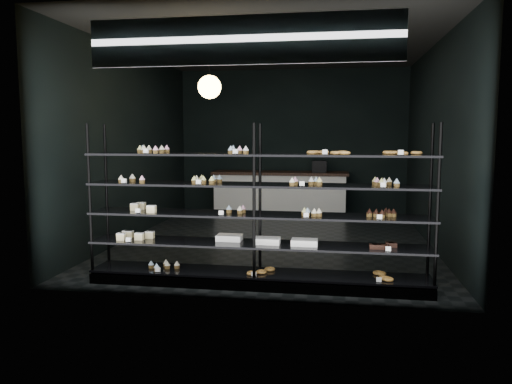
% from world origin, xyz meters
% --- Properties ---
extents(room, '(5.01, 6.01, 3.20)m').
position_xyz_m(room, '(0.00, 0.00, 1.60)').
color(room, black).
rests_on(room, ground).
extents(display_shelf, '(4.00, 0.50, 1.91)m').
position_xyz_m(display_shelf, '(0.06, -2.45, 0.63)').
color(display_shelf, black).
rests_on(display_shelf, room).
extents(signage, '(3.30, 0.05, 0.50)m').
position_xyz_m(signage, '(0.00, -2.93, 2.75)').
color(signage, '#0C0F3D').
rests_on(signage, room).
extents(pendant_lamp, '(0.33, 0.33, 0.89)m').
position_xyz_m(pendant_lamp, '(-0.81, -1.12, 2.45)').
color(pendant_lamp, black).
rests_on(pendant_lamp, room).
extents(service_counter, '(2.90, 0.65, 1.23)m').
position_xyz_m(service_counter, '(-0.19, 2.50, 0.50)').
color(service_counter, silver).
rests_on(service_counter, room).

